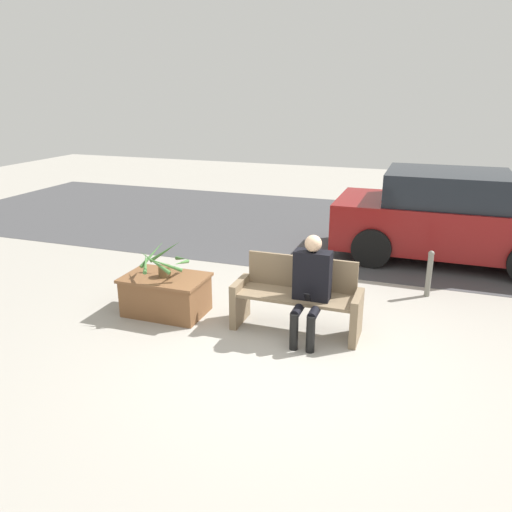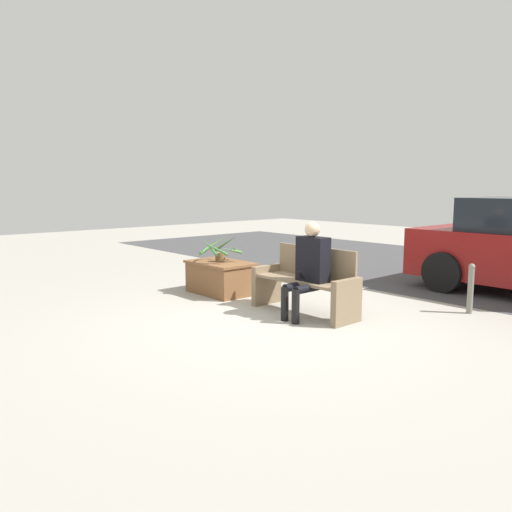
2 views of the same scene
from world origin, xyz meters
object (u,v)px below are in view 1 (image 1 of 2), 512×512
(person_seated, at_px, (311,282))
(bench, at_px, (297,298))
(potted_plant, at_px, (164,263))
(bollard_post, at_px, (429,273))
(parked_car, at_px, (448,217))
(planter_box, at_px, (166,293))

(person_seated, bearing_deg, bench, 139.70)
(potted_plant, bearing_deg, bench, 4.21)
(person_seated, distance_m, bollard_post, 2.32)
(parked_car, distance_m, bollard_post, 1.98)
(bench, distance_m, parked_car, 4.03)
(person_seated, bearing_deg, bollard_post, 54.00)
(person_seated, height_order, bollard_post, person_seated)
(person_seated, relative_size, bollard_post, 1.84)
(bollard_post, bearing_deg, potted_plant, -151.58)
(bench, distance_m, planter_box, 1.82)
(planter_box, height_order, potted_plant, potted_plant)
(person_seated, relative_size, potted_plant, 1.82)
(potted_plant, xyz_separation_m, bollard_post, (3.36, 1.82, -0.36))
(planter_box, relative_size, parked_car, 0.28)
(planter_box, height_order, bollard_post, bollard_post)
(parked_car, bearing_deg, bollard_post, -97.01)
(parked_car, bearing_deg, potted_plant, -133.89)
(bench, bearing_deg, planter_box, -176.07)
(bench, relative_size, parked_car, 0.41)
(bench, height_order, parked_car, parked_car)
(person_seated, distance_m, parked_car, 4.09)
(planter_box, relative_size, potted_plant, 1.55)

